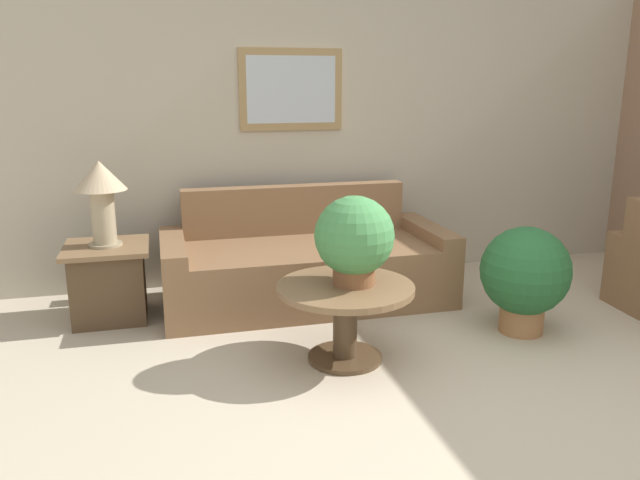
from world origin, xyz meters
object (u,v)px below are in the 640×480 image
(couch_main, at_px, (305,265))
(potted_plant_floor, at_px, (525,275))
(coffee_table, at_px, (345,306))
(side_table, at_px, (109,281))
(table_lamp, at_px, (101,189))
(potted_plant_on_table, at_px, (354,238))

(couch_main, xyz_separation_m, potted_plant_floor, (1.31, -1.03, 0.13))
(coffee_table, relative_size, side_table, 1.43)
(coffee_table, relative_size, table_lamp, 1.38)
(table_lamp, bearing_deg, potted_plant_on_table, -36.43)
(coffee_table, relative_size, potted_plant_on_table, 1.55)
(coffee_table, distance_m, table_lamp, 1.95)
(potted_plant_on_table, xyz_separation_m, potted_plant_floor, (1.27, 0.12, -0.37))
(side_table, bearing_deg, table_lamp, -45.00)
(coffee_table, bearing_deg, side_table, 142.41)
(side_table, distance_m, table_lamp, 0.69)
(potted_plant_on_table, bearing_deg, side_table, 143.57)
(coffee_table, xyz_separation_m, potted_plant_floor, (1.33, 0.12, 0.06))
(couch_main, relative_size, potted_plant_on_table, 4.04)
(side_table, distance_m, potted_plant_floor, 2.97)
(coffee_table, height_order, table_lamp, table_lamp)
(couch_main, xyz_separation_m, coffee_table, (-0.02, -1.15, 0.07))
(side_table, xyz_separation_m, potted_plant_floor, (2.79, -1.01, 0.13))
(coffee_table, xyz_separation_m, side_table, (-1.47, 1.13, -0.07))
(potted_plant_floor, bearing_deg, couch_main, 141.82)
(couch_main, relative_size, coffee_table, 2.61)
(couch_main, xyz_separation_m, side_table, (-1.49, -0.02, -0.00))
(coffee_table, xyz_separation_m, potted_plant_on_table, (0.05, 0.01, 0.43))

